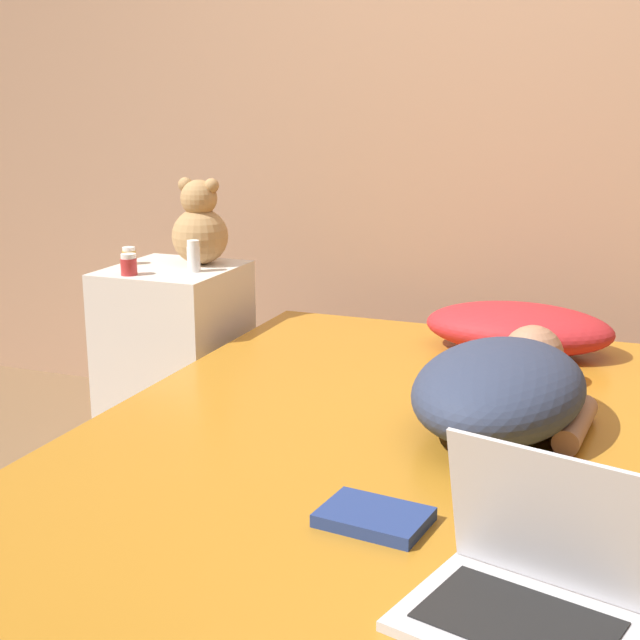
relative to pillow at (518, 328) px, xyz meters
The scene contains 12 objects.
ground_plane 0.94m from the pillow, 94.42° to the right, with size 12.00×12.00×0.00m, color brown.
wall_back 0.93m from the pillow, 96.54° to the left, with size 8.00×0.06×2.60m.
bed 0.83m from the pillow, 94.42° to the right, with size 1.62×2.03×0.46m.
nightstand 1.15m from the pillow, behind, with size 0.40×0.43×0.65m.
pillow is the anchor object (origin of this frame).
person_lying 0.64m from the pillow, 83.83° to the right, with size 0.42×0.74×0.20m.
laptop 1.44m from the pillow, 80.20° to the right, with size 0.38×0.32×0.25m.
teddy_bear 1.10m from the pillow, behind, with size 0.19×0.19×0.29m.
bottle_amber 1.31m from the pillow, behind, with size 0.05×0.05×0.06m.
bottle_white 1.05m from the pillow, behind, with size 0.04×0.04×0.10m.
bottle_red 1.22m from the pillow, 168.20° to the right, with size 0.05×0.05×0.07m.
book 1.21m from the pillow, 93.01° to the right, with size 0.20×0.16×0.02m.
Camera 1 is at (0.44, -1.84, 1.21)m, focal length 50.00 mm.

